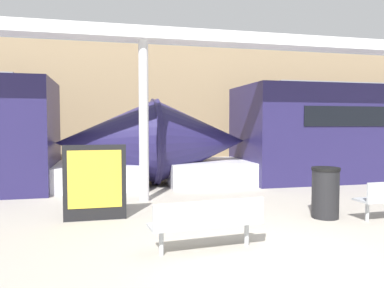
{
  "coord_description": "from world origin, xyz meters",
  "views": [
    {
      "loc": [
        -2.3,
        -4.8,
        1.87
      ],
      "look_at": [
        -0.31,
        3.59,
        1.4
      ],
      "focal_mm": 35.0,
      "sensor_mm": 36.0,
      "label": 1
    }
  ],
  "objects_px": {
    "poster_board": "(95,182)",
    "bench_near": "(208,220)",
    "support_column_near": "(144,121)",
    "trash_bin": "(325,192)"
  },
  "relations": [
    {
      "from": "support_column_near",
      "to": "poster_board",
      "type": "bearing_deg",
      "value": -124.77
    },
    {
      "from": "poster_board",
      "to": "support_column_near",
      "type": "height_order",
      "value": "support_column_near"
    },
    {
      "from": "bench_near",
      "to": "trash_bin",
      "type": "bearing_deg",
      "value": 20.79
    },
    {
      "from": "bench_near",
      "to": "poster_board",
      "type": "relative_size",
      "value": 1.17
    },
    {
      "from": "bench_near",
      "to": "poster_board",
      "type": "height_order",
      "value": "poster_board"
    },
    {
      "from": "poster_board",
      "to": "support_column_near",
      "type": "distance_m",
      "value": 2.28
    },
    {
      "from": "poster_board",
      "to": "bench_near",
      "type": "bearing_deg",
      "value": -53.7
    },
    {
      "from": "poster_board",
      "to": "support_column_near",
      "type": "xyz_separation_m",
      "value": [
        1.11,
        1.6,
        1.18
      ]
    },
    {
      "from": "bench_near",
      "to": "trash_bin",
      "type": "relative_size",
      "value": 1.71
    },
    {
      "from": "trash_bin",
      "to": "poster_board",
      "type": "xyz_separation_m",
      "value": [
        -4.44,
        0.85,
        0.24
      ]
    }
  ]
}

